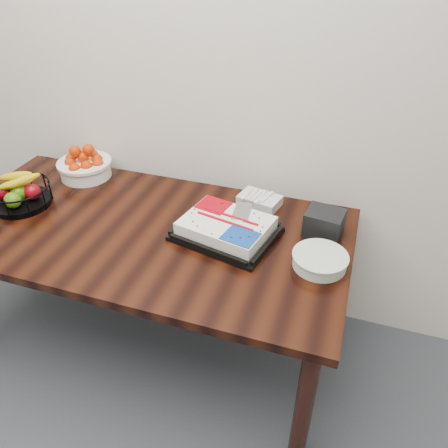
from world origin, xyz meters
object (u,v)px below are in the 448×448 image
(table, at_px, (145,242))
(tangerine_bowl, at_px, (84,163))
(plate_stack, at_px, (320,260))
(fruit_basket, at_px, (19,193))
(cake_tray, at_px, (226,228))
(napkin_box, at_px, (324,223))

(table, bearing_deg, tangerine_bowl, 146.59)
(tangerine_bowl, distance_m, plate_stack, 1.32)
(fruit_basket, bearing_deg, plate_stack, -0.18)
(fruit_basket, bearing_deg, tangerine_bowl, 68.55)
(cake_tray, xyz_separation_m, napkin_box, (0.39, 0.15, 0.02))
(tangerine_bowl, xyz_separation_m, plate_stack, (1.27, -0.34, -0.05))
(table, xyz_separation_m, tangerine_bowl, (-0.49, 0.33, 0.16))
(table, height_order, fruit_basket, fruit_basket)
(tangerine_bowl, height_order, fruit_basket, tangerine_bowl)
(cake_tray, bearing_deg, tangerine_bowl, 162.67)
(fruit_basket, distance_m, plate_stack, 1.40)
(napkin_box, bearing_deg, cake_tray, -159.43)
(fruit_basket, height_order, plate_stack, fruit_basket)
(table, bearing_deg, plate_stack, -1.31)
(plate_stack, bearing_deg, table, 178.69)
(tangerine_bowl, height_order, napkin_box, tangerine_bowl)
(table, xyz_separation_m, cake_tray, (0.37, 0.06, 0.12))
(cake_tray, height_order, napkin_box, napkin_box)
(cake_tray, height_order, fruit_basket, fruit_basket)
(tangerine_bowl, relative_size, plate_stack, 1.27)
(table, relative_size, napkin_box, 11.75)
(table, height_order, napkin_box, napkin_box)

